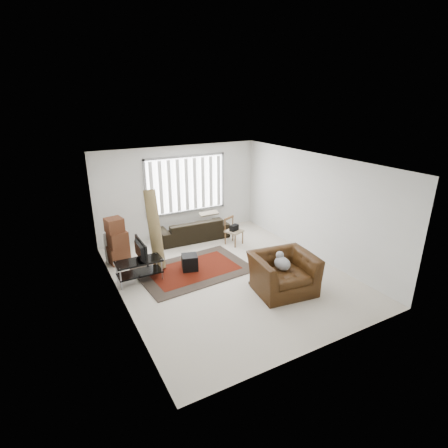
% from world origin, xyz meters
% --- Properties ---
extents(room, '(6.00, 6.02, 2.71)m').
position_xyz_m(room, '(0.03, 0.51, 1.76)').
color(room, beige).
rests_on(room, ground).
extents(persian_rug, '(2.77, 1.96, 0.02)m').
position_xyz_m(persian_rug, '(-0.65, 0.61, 0.01)').
color(persian_rug, black).
rests_on(persian_rug, ground).
extents(tv_stand, '(1.04, 0.47, 0.52)m').
position_xyz_m(tv_stand, '(-1.95, 0.72, 0.38)').
color(tv_stand, black).
rests_on(tv_stand, ground).
extents(tv, '(0.11, 0.84, 0.49)m').
position_xyz_m(tv, '(-1.95, 0.72, 0.76)').
color(tv, black).
rests_on(tv, tv_stand).
extents(subwoofer, '(0.46, 0.46, 0.37)m').
position_xyz_m(subwoofer, '(-0.73, 0.67, 0.21)').
color(subwoofer, black).
rests_on(subwoofer, persian_rug).
extents(moving_boxes, '(0.55, 0.52, 1.19)m').
position_xyz_m(moving_boxes, '(-2.15, 1.94, 0.55)').
color(moving_boxes, brown).
rests_on(moving_boxes, ground).
extents(white_flatpack, '(0.64, 0.35, 0.77)m').
position_xyz_m(white_flatpack, '(-2.15, 2.05, 0.39)').
color(white_flatpack, silver).
rests_on(white_flatpack, ground).
extents(rolled_rug, '(0.31, 0.80, 1.94)m').
position_xyz_m(rolled_rug, '(-1.35, 1.30, 0.97)').
color(rolled_rug, brown).
rests_on(rolled_rug, ground).
extents(sofa, '(2.11, 0.99, 0.80)m').
position_xyz_m(sofa, '(0.16, 2.45, 0.40)').
color(sofa, black).
rests_on(sofa, ground).
extents(side_chair, '(0.55, 0.55, 0.78)m').
position_xyz_m(side_chair, '(1.02, 1.56, 0.44)').
color(side_chair, '#867357').
rests_on(side_chair, ground).
extents(armchair, '(1.43, 1.29, 0.96)m').
position_xyz_m(armchair, '(0.68, -1.18, 0.48)').
color(armchair, '#361E0B').
rests_on(armchair, ground).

